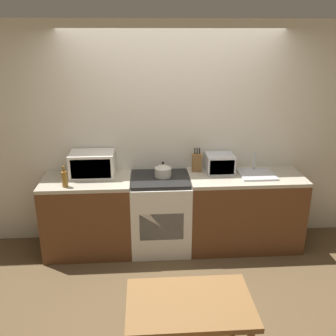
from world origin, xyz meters
TOP-DOWN VIEW (x-y plane):
  - ground_plane at (0.00, 0.00)m, footprint 16.00×16.00m
  - wall_back at (0.00, 1.12)m, footprint 10.00×0.06m
  - counter_left_run at (-1.00, 0.78)m, footprint 1.00×0.62m
  - counter_right_run at (0.84, 0.78)m, footprint 1.32×0.62m
  - stove_range at (-0.16, 0.78)m, footprint 0.68×0.62m
  - kettle at (-0.13, 0.81)m, footprint 0.19×0.19m
  - microwave at (-0.93, 0.89)m, footprint 0.50×0.34m
  - bottle at (-1.19, 0.58)m, footprint 0.06×0.06m
  - knife_block at (0.28, 0.95)m, footprint 0.11×0.06m
  - toaster_oven at (0.55, 0.92)m, footprint 0.32×0.30m
  - sink_basin at (0.96, 0.79)m, footprint 0.40×0.38m
  - dining_table at (-0.05, -1.13)m, footprint 0.86×0.55m

SIDE VIEW (x-z plane):
  - ground_plane at x=0.00m, z-range 0.00..0.00m
  - stove_range at x=-0.16m, z-range 0.00..0.90m
  - counter_left_run at x=-1.00m, z-range 0.00..0.90m
  - counter_right_run at x=0.84m, z-range 0.00..0.90m
  - dining_table at x=-0.05m, z-range 0.25..0.99m
  - sink_basin at x=0.96m, z-range 0.80..1.04m
  - kettle at x=-0.13m, z-range 0.89..1.07m
  - bottle at x=-1.19m, z-range 0.87..1.11m
  - toaster_oven at x=0.55m, z-range 0.90..1.12m
  - knife_block at x=0.28m, z-range 0.87..1.16m
  - microwave at x=-0.93m, z-range 0.90..1.18m
  - wall_back at x=0.00m, z-range 0.00..2.60m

